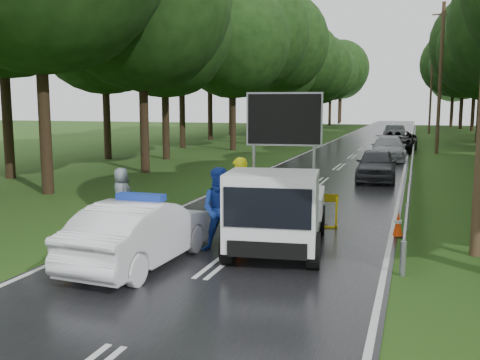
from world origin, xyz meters
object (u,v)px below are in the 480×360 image
at_px(queue_car_fourth, 394,133).
at_px(queue_car_first, 376,165).
at_px(officer, 239,197).
at_px(civilian, 221,210).
at_px(queue_car_second, 388,148).
at_px(work_truck, 278,209).
at_px(barrier, 295,202).
at_px(queue_car_third, 397,141).
at_px(police_sedan, 142,233).

bearing_deg(queue_car_fourth, queue_car_first, -85.26).
bearing_deg(officer, civilian, 55.16).
bearing_deg(queue_car_second, officer, -99.71).
bearing_deg(queue_car_fourth, work_truck, -87.37).
distance_m(queue_car_second, queue_car_fourth, 18.06).
height_order(work_truck, barrier, work_truck).
bearing_deg(civilian, queue_car_third, 72.88).
distance_m(work_truck, queue_car_fourth, 39.52).
bearing_deg(queue_car_third, barrier, -90.97).
distance_m(officer, queue_car_fourth, 38.60).
bearing_deg(queue_car_fourth, barrier, -87.62).
bearing_deg(civilian, queue_car_second, 72.02).
distance_m(barrier, officer, 1.81).
bearing_deg(queue_car_first, queue_car_second, 87.28).
xyz_separation_m(work_truck, barrier, (-0.10, 2.33, -0.25)).
bearing_deg(civilian, work_truck, 12.53).
height_order(barrier, queue_car_third, queue_car_third).
relative_size(queue_car_first, queue_car_third, 0.77).
bearing_deg(police_sedan, barrier, -115.48).
bearing_deg(work_truck, barrier, 84.97).
relative_size(work_truck, queue_car_third, 0.87).
relative_size(police_sedan, officer, 2.07).
distance_m(police_sedan, queue_car_second, 23.73).
relative_size(police_sedan, queue_car_second, 0.86).
height_order(work_truck, queue_car_second, work_truck).
distance_m(police_sedan, civilian, 1.93).
xyz_separation_m(barrier, queue_car_second, (1.49, 19.11, -0.01)).
bearing_deg(barrier, queue_car_second, 71.23).
relative_size(queue_car_second, queue_car_third, 0.91).
relative_size(officer, queue_car_third, 0.38).
bearing_deg(queue_car_third, officer, -93.25).
bearing_deg(police_sedan, queue_car_fourth, -92.00).
xyz_separation_m(work_truck, queue_car_fourth, (1.00, 39.50, -0.27)).
height_order(queue_car_first, queue_car_third, queue_car_third).
xyz_separation_m(work_truck, queue_car_first, (1.31, 12.49, -0.27)).
bearing_deg(queue_car_fourth, queue_car_second, -84.69).
distance_m(police_sedan, work_truck, 3.14).
relative_size(barrier, queue_car_first, 0.54).
relative_size(police_sedan, queue_car_fourth, 0.98).
xyz_separation_m(police_sedan, queue_car_fourth, (3.42, 41.49, 0.02)).
distance_m(barrier, queue_car_fourth, 37.19).
distance_m(barrier, civilian, 3.06).
bearing_deg(work_truck, police_sedan, -148.24).
bearing_deg(officer, queue_car_first, -140.21).
relative_size(civilian, queue_car_second, 0.40).
xyz_separation_m(queue_car_second, queue_car_fourth, (-0.39, 18.06, -0.01)).
bearing_deg(queue_car_third, work_truck, -90.41).
bearing_deg(queue_car_fourth, officer, -89.28).
distance_m(work_truck, queue_car_second, 21.49).
distance_m(police_sedan, queue_car_third, 29.71).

